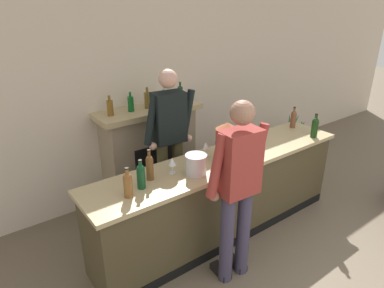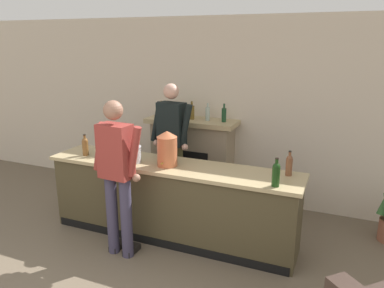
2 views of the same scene
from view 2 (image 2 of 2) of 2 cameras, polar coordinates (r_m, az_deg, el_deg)
name	(u,v)px [view 2 (image 2 of 2)]	position (r m, az deg, el deg)	size (l,w,h in m)	color
wall_back_panel	(216,110)	(5.73, 3.63, 5.15)	(12.00, 0.07, 2.75)	beige
bar_counter	(171,201)	(4.70, -3.17, -8.66)	(3.16, 0.65, 0.96)	#463C26
fireplace_stone	(192,158)	(5.76, 0.05, -2.22)	(1.37, 0.52, 1.53)	gray
person_customer	(117,173)	(4.20, -11.36, -4.30)	(0.66, 0.32, 1.80)	#39344B
person_bartender	(172,143)	(5.16, -3.11, 0.11)	(0.66, 0.33, 1.85)	#484728
copper_dispenser	(167,148)	(4.42, -3.81, -0.68)	(0.24, 0.28, 0.43)	#BC643E
ice_bucket_steel	(133,154)	(4.62, -9.04, -1.57)	(0.21, 0.21, 0.20)	silver
wine_bottle_rose_blush	(276,174)	(3.91, 12.68, -4.41)	(0.08, 0.08, 0.31)	#163612
wine_bottle_burgundy_dark	(99,146)	(4.98, -14.04, -0.27)	(0.08, 0.08, 0.28)	#0F3F21
wine_bottle_riesling_slim	(85,146)	(5.03, -15.96, -0.26)	(0.08, 0.08, 0.28)	brown
wine_bottle_merlot_tall	(289,164)	(4.25, 14.59, -3.03)	(0.07, 0.07, 0.28)	brown
wine_bottle_cabernet_heavy	(112,145)	(4.97, -12.08, -0.08)	(0.07, 0.07, 0.31)	brown
wine_glass_front_right	(127,148)	(4.83, -9.84, -0.65)	(0.08, 0.08, 0.16)	silver
wine_glass_mid_counter	(168,151)	(4.68, -3.66, -1.02)	(0.07, 0.07, 0.16)	silver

